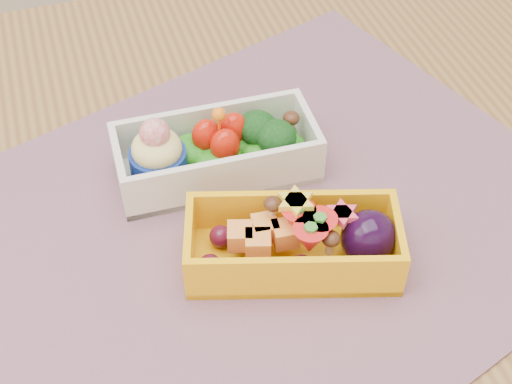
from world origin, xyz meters
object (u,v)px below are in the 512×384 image
object	(u,v)px
table	(237,278)
placemat	(250,228)
bento_white	(215,152)
bento_yellow	(298,242)

from	to	relation	value
table	placemat	size ratio (longest dim) A/B	2.09
bento_white	bento_yellow	xyz separation A→B (m)	(0.04, -0.13, -0.00)
placemat	bento_yellow	bearing A→B (deg)	-61.98
table	bento_white	xyz separation A→B (m)	(-0.00, 0.05, 0.13)
bento_white	bento_yellow	distance (m)	0.13
placemat	bento_yellow	size ratio (longest dim) A/B	3.02
table	bento_white	distance (m)	0.14
table	bento_white	size ratio (longest dim) A/B	6.39
bento_white	bento_yellow	size ratio (longest dim) A/B	0.98
placemat	bento_white	distance (m)	0.08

